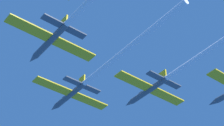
{
  "coord_description": "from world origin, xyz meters",
  "views": [
    {
      "loc": [
        -33.78,
        -56.73,
        -43.01
      ],
      "look_at": [
        -0.4,
        -13.83,
        0.28
      ],
      "focal_mm": 62.93,
      "sensor_mm": 36.0,
      "label": 1
    }
  ],
  "objects": [
    {
      "name": "jet_left_wing",
      "position": [
        -11.93,
        -21.83,
        0.62
      ],
      "size": [
        16.33,
        40.75,
        2.71
      ],
      "color": "#4C5660"
    },
    {
      "name": "jet_right_wing",
      "position": [
        10.62,
        -22.15,
        0.45
      ],
      "size": [
        16.33,
        42.8,
        2.71
      ],
      "color": "#4C5660"
    },
    {
      "name": "jet_lead",
      "position": [
        -0.67,
        -9.7,
        0.35
      ],
      "size": [
        16.33,
        38.7,
        2.71
      ],
      "color": "#4C5660"
    }
  ]
}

